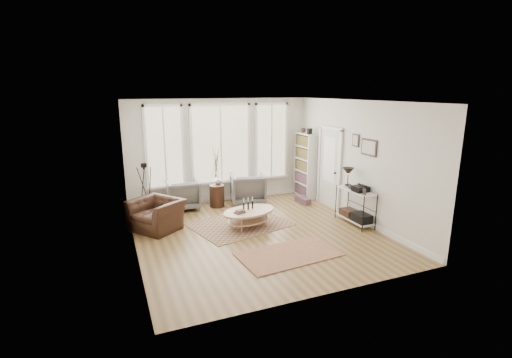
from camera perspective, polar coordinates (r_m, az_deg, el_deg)
name	(u,v)px	position (r m, az deg, el deg)	size (l,w,h in m)	color
room	(258,171)	(7.99, 0.35, 1.26)	(5.50, 5.54, 2.90)	olive
bay_window	(221,146)	(10.45, -5.42, 5.15)	(4.14, 0.12, 2.24)	tan
door	(329,166)	(10.21, 11.24, 1.98)	(0.09, 1.06, 2.22)	silver
bookcase	(305,165)	(11.07, 7.57, 2.14)	(0.31, 0.85, 2.06)	white
low_shelf	(355,203)	(9.11, 15.02, -3.61)	(0.38, 1.08, 1.30)	white
wall_art	(365,145)	(8.95, 16.47, 4.97)	(0.04, 0.88, 0.44)	black
rug_main	(240,224)	(8.91, -2.45, -6.96)	(2.19, 1.64, 0.01)	brown
rug_runner	(289,254)	(7.39, 5.04, -11.43)	(1.94, 1.08, 0.01)	maroon
coffee_table	(249,214)	(8.62, -1.13, -5.43)	(1.49, 1.16, 0.60)	tan
armchair_left	(183,194)	(10.14, -11.22, -2.34)	(0.84, 0.87, 0.79)	slate
armchair_right	(248,189)	(10.38, -1.28, -1.50)	(0.92, 0.94, 0.86)	slate
side_table	(217,178)	(10.07, -6.09, 0.19)	(0.40, 0.40, 1.68)	#341C11
vase	(218,180)	(10.26, -5.90, -0.11)	(0.21, 0.21, 0.22)	silver
accent_chair	(156,215)	(8.82, -15.08, -5.30)	(0.94, 1.07, 0.70)	#341C11
tripod_camera	(146,193)	(9.61, -16.61, -2.04)	(0.49, 0.49, 1.38)	black
book_stack_near	(301,199)	(10.69, 6.87, -3.02)	(0.22, 0.28, 0.18)	brown
book_stack_far	(305,202)	(10.46, 7.61, -3.45)	(0.21, 0.27, 0.17)	brown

